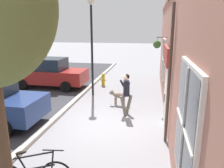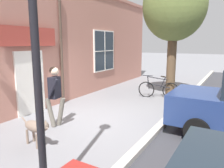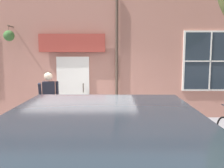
% 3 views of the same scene
% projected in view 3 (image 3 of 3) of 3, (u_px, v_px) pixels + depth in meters
% --- Properties ---
extents(ground_plane, '(90.00, 90.00, 0.00)m').
position_uv_depth(ground_plane, '(86.00, 139.00, 6.49)').
color(ground_plane, gray).
extents(storefront_facade, '(0.95, 18.00, 4.76)m').
position_uv_depth(storefront_facade, '(92.00, 48.00, 8.52)').
color(storefront_facade, '#B27566').
rests_on(storefront_facade, ground_plane).
extents(pedestrian_walking, '(0.57, 0.55, 1.72)m').
position_uv_depth(pedestrian_walking, '(49.00, 96.00, 7.00)').
color(pedestrian_walking, '#6B665B').
rests_on(pedestrian_walking, ground_plane).
extents(dog_on_leash, '(1.05, 0.36, 0.69)m').
position_uv_depth(dog_on_leash, '(2.00, 120.00, 6.59)').
color(dog_on_leash, '#7F6B5B').
rests_on(dog_on_leash, ground_plane).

